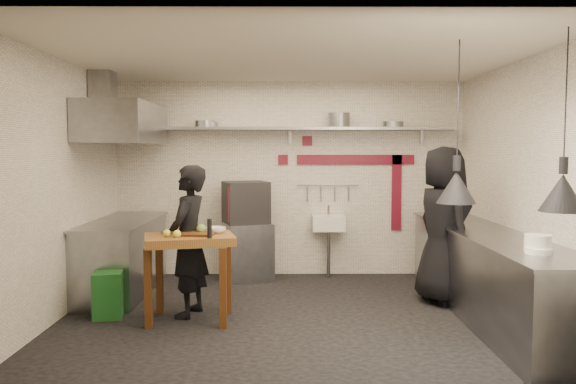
{
  "coord_description": "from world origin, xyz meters",
  "views": [
    {
      "loc": [
        -0.08,
        -6.04,
        1.81
      ],
      "look_at": [
        -0.04,
        0.3,
        1.34
      ],
      "focal_mm": 35.0,
      "sensor_mm": 36.0,
      "label": 1
    }
  ],
  "objects_px": {
    "oven_stand": "(248,251)",
    "chef_right": "(443,225)",
    "chef_left": "(189,241)",
    "prep_table": "(190,278)",
    "green_bin": "(108,295)",
    "combi_oven": "(246,202)"
  },
  "relations": [
    {
      "from": "green_bin",
      "to": "chef_right",
      "type": "bearing_deg",
      "value": 8.77
    },
    {
      "from": "oven_stand",
      "to": "chef_right",
      "type": "height_order",
      "value": "chef_right"
    },
    {
      "from": "green_bin",
      "to": "combi_oven",
      "type": "bearing_deg",
      "value": 52.5
    },
    {
      "from": "oven_stand",
      "to": "green_bin",
      "type": "relative_size",
      "value": 1.6
    },
    {
      "from": "green_bin",
      "to": "chef_left",
      "type": "relative_size",
      "value": 0.3
    },
    {
      "from": "green_bin",
      "to": "chef_left",
      "type": "height_order",
      "value": "chef_left"
    },
    {
      "from": "green_bin",
      "to": "prep_table",
      "type": "distance_m",
      "value": 0.94
    },
    {
      "from": "combi_oven",
      "to": "prep_table",
      "type": "bearing_deg",
      "value": -122.23
    },
    {
      "from": "green_bin",
      "to": "chef_left",
      "type": "xyz_separation_m",
      "value": [
        0.87,
        0.07,
        0.58
      ]
    },
    {
      "from": "oven_stand",
      "to": "chef_right",
      "type": "relative_size",
      "value": 0.43
    },
    {
      "from": "chef_left",
      "to": "chef_right",
      "type": "bearing_deg",
      "value": 113.02
    },
    {
      "from": "oven_stand",
      "to": "green_bin",
      "type": "height_order",
      "value": "oven_stand"
    },
    {
      "from": "green_bin",
      "to": "prep_table",
      "type": "xyz_separation_m",
      "value": [
        0.91,
        -0.12,
        0.21
      ]
    },
    {
      "from": "chef_right",
      "to": "prep_table",
      "type": "bearing_deg",
      "value": 87.21
    },
    {
      "from": "oven_stand",
      "to": "chef_left",
      "type": "xyz_separation_m",
      "value": [
        -0.53,
        -1.71,
        0.43
      ]
    },
    {
      "from": "prep_table",
      "to": "chef_right",
      "type": "height_order",
      "value": "chef_right"
    },
    {
      "from": "combi_oven",
      "to": "chef_left",
      "type": "distance_m",
      "value": 1.81
    },
    {
      "from": "combi_oven",
      "to": "chef_right",
      "type": "distance_m",
      "value": 2.71
    },
    {
      "from": "prep_table",
      "to": "chef_left",
      "type": "xyz_separation_m",
      "value": [
        -0.04,
        0.19,
        0.37
      ]
    },
    {
      "from": "combi_oven",
      "to": "green_bin",
      "type": "bearing_deg",
      "value": -146.04
    },
    {
      "from": "chef_left",
      "to": "chef_right",
      "type": "height_order",
      "value": "chef_right"
    },
    {
      "from": "prep_table",
      "to": "chef_right",
      "type": "bearing_deg",
      "value": 0.02
    }
  ]
}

